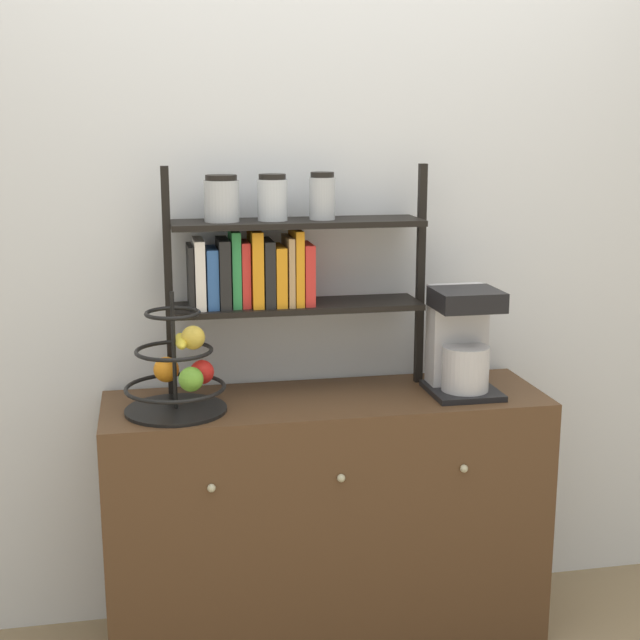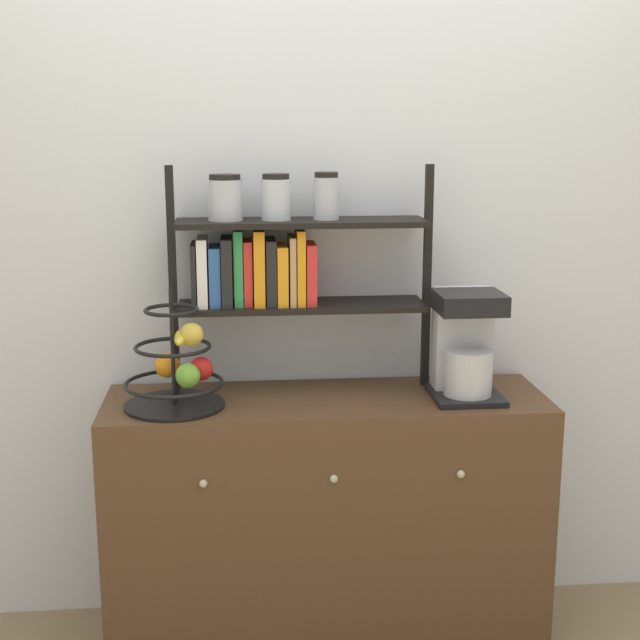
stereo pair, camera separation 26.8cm
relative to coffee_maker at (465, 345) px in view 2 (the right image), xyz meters
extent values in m
cube|color=silver|center=(-0.43, 0.27, 0.33)|extent=(7.00, 0.05, 2.60)
cube|color=#4C331E|center=(-0.43, 0.02, -0.57)|extent=(1.36, 0.41, 0.80)
sphere|color=#B2AD8C|center=(-0.80, -0.20, -0.34)|extent=(0.02, 0.02, 0.02)
sphere|color=#B2AD8C|center=(-0.43, -0.20, -0.34)|extent=(0.02, 0.02, 0.02)
sphere|color=#B2AD8C|center=(-0.05, -0.20, -0.34)|extent=(0.02, 0.02, 0.02)
cube|color=black|center=(0.00, -0.02, -0.15)|extent=(0.21, 0.23, 0.02)
cube|color=#B7B7BC|center=(0.00, 0.04, 0.01)|extent=(0.18, 0.09, 0.31)
cylinder|color=#B7B7BC|center=(0.00, -0.04, -0.08)|extent=(0.15, 0.15, 0.14)
cube|color=black|center=(0.00, -0.03, 0.14)|extent=(0.20, 0.18, 0.06)
cylinder|color=black|center=(-0.88, -0.03, -0.16)|extent=(0.30, 0.30, 0.01)
cylinder|color=black|center=(-0.88, -0.03, 0.02)|extent=(0.01, 0.01, 0.35)
torus|color=black|center=(-0.88, -0.03, -0.09)|extent=(0.30, 0.30, 0.01)
torus|color=black|center=(-0.88, -0.03, 0.02)|extent=(0.23, 0.23, 0.01)
torus|color=black|center=(-0.88, -0.03, 0.13)|extent=(0.16, 0.16, 0.01)
sphere|color=red|center=(-0.80, 0.00, -0.05)|extent=(0.07, 0.07, 0.07)
sphere|color=#6BAD33|center=(-0.84, -0.07, -0.05)|extent=(0.07, 0.07, 0.07)
sphere|color=orange|center=(-0.91, 0.04, -0.05)|extent=(0.08, 0.08, 0.08)
ellipsoid|color=yellow|center=(-0.86, 0.00, 0.04)|extent=(0.04, 0.15, 0.04)
sphere|color=gold|center=(-0.83, -0.02, 0.06)|extent=(0.07, 0.07, 0.07)
cube|color=black|center=(-0.89, 0.13, 0.19)|extent=(0.02, 0.02, 0.70)
cube|color=black|center=(-0.10, 0.13, 0.19)|extent=(0.02, 0.02, 0.70)
cube|color=black|center=(-0.49, 0.13, 0.10)|extent=(0.77, 0.20, 0.02)
cube|color=black|center=(-0.49, 0.13, 0.36)|extent=(0.77, 0.20, 0.02)
cube|color=black|center=(-0.82, 0.13, 0.21)|extent=(0.02, 0.15, 0.19)
cube|color=white|center=(-0.80, 0.13, 0.22)|extent=(0.03, 0.15, 0.21)
cube|color=#2D599E|center=(-0.76, 0.13, 0.20)|extent=(0.03, 0.14, 0.18)
cube|color=black|center=(-0.72, 0.13, 0.22)|extent=(0.03, 0.16, 0.21)
cube|color=#2D8C47|center=(-0.69, 0.13, 0.23)|extent=(0.03, 0.13, 0.23)
cube|color=red|center=(-0.66, 0.13, 0.21)|extent=(0.03, 0.12, 0.20)
cube|color=orange|center=(-0.62, 0.13, 0.23)|extent=(0.03, 0.15, 0.23)
cube|color=black|center=(-0.59, 0.13, 0.21)|extent=(0.03, 0.16, 0.20)
cube|color=orange|center=(-0.55, 0.13, 0.20)|extent=(0.03, 0.16, 0.18)
cube|color=tan|center=(-0.52, 0.13, 0.22)|extent=(0.02, 0.16, 0.21)
cube|color=orange|center=(-0.50, 0.13, 0.23)|extent=(0.03, 0.15, 0.23)
cube|color=red|center=(-0.47, 0.13, 0.21)|extent=(0.03, 0.15, 0.19)
cylinder|color=#ADB2B7|center=(-0.72, 0.13, 0.43)|extent=(0.11, 0.11, 0.12)
cylinder|color=black|center=(-0.72, 0.13, 0.50)|extent=(0.09, 0.09, 0.02)
cylinder|color=silver|center=(-0.57, 0.13, 0.44)|extent=(0.09, 0.09, 0.12)
cylinder|color=black|center=(-0.57, 0.13, 0.51)|extent=(0.08, 0.08, 0.02)
cylinder|color=#ADB2B7|center=(-0.42, 0.13, 0.44)|extent=(0.08, 0.08, 0.13)
cylinder|color=black|center=(-0.42, 0.13, 0.51)|extent=(0.07, 0.07, 0.02)
camera|label=1|loc=(-0.95, -2.55, 0.66)|focal=50.00mm
camera|label=2|loc=(-0.69, -2.59, 0.66)|focal=50.00mm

